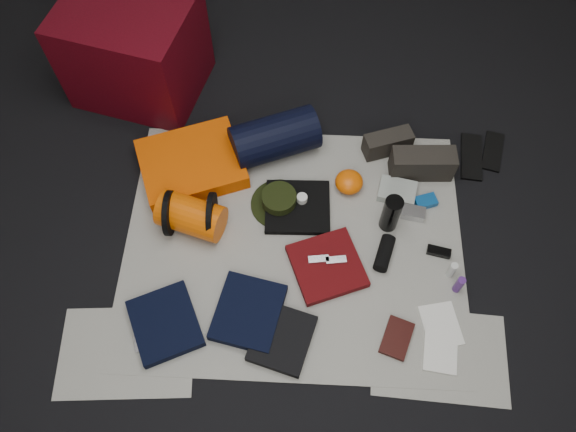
{
  "coord_description": "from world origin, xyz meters",
  "views": [
    {
      "loc": [
        0.03,
        -1.17,
        2.41
      ],
      "look_at": [
        -0.03,
        0.1,
        0.1
      ],
      "focal_mm": 35.0,
      "sensor_mm": 36.0,
      "label": 1
    }
  ],
  "objects_px": {
    "sleeping_pad": "(192,164)",
    "stuff_sack": "(191,216)",
    "navy_duffel": "(275,137)",
    "paperback_book": "(397,338)",
    "water_bottle": "(391,214)",
    "red_cabinet": "(134,50)",
    "compact_camera": "(413,213)"
  },
  "relations": [
    {
      "from": "sleeping_pad",
      "to": "water_bottle",
      "type": "bearing_deg",
      "value": -15.7
    },
    {
      "from": "water_bottle",
      "to": "paperback_book",
      "type": "distance_m",
      "value": 0.57
    },
    {
      "from": "red_cabinet",
      "to": "water_bottle",
      "type": "bearing_deg",
      "value": -18.01
    },
    {
      "from": "red_cabinet",
      "to": "stuff_sack",
      "type": "height_order",
      "value": "red_cabinet"
    },
    {
      "from": "sleeping_pad",
      "to": "navy_duffel",
      "type": "xyz_separation_m",
      "value": [
        0.42,
        0.13,
        0.07
      ]
    },
    {
      "from": "stuff_sack",
      "to": "compact_camera",
      "type": "height_order",
      "value": "stuff_sack"
    },
    {
      "from": "red_cabinet",
      "to": "navy_duffel",
      "type": "relative_size",
      "value": 1.48
    },
    {
      "from": "red_cabinet",
      "to": "navy_duffel",
      "type": "height_order",
      "value": "red_cabinet"
    },
    {
      "from": "sleeping_pad",
      "to": "stuff_sack",
      "type": "distance_m",
      "value": 0.33
    },
    {
      "from": "navy_duffel",
      "to": "red_cabinet",
      "type": "bearing_deg",
      "value": 128.15
    },
    {
      "from": "sleeping_pad",
      "to": "navy_duffel",
      "type": "distance_m",
      "value": 0.44
    },
    {
      "from": "navy_duffel",
      "to": "sleeping_pad",
      "type": "bearing_deg",
      "value": 175.24
    },
    {
      "from": "compact_camera",
      "to": "paperback_book",
      "type": "bearing_deg",
      "value": -90.0
    },
    {
      "from": "red_cabinet",
      "to": "paperback_book",
      "type": "bearing_deg",
      "value": -32.04
    },
    {
      "from": "navy_duffel",
      "to": "compact_camera",
      "type": "height_order",
      "value": "navy_duffel"
    },
    {
      "from": "sleeping_pad",
      "to": "compact_camera",
      "type": "xyz_separation_m",
      "value": [
        1.11,
        -0.22,
        -0.02
      ]
    },
    {
      "from": "red_cabinet",
      "to": "water_bottle",
      "type": "height_order",
      "value": "red_cabinet"
    },
    {
      "from": "stuff_sack",
      "to": "navy_duffel",
      "type": "distance_m",
      "value": 0.59
    },
    {
      "from": "red_cabinet",
      "to": "sleeping_pad",
      "type": "bearing_deg",
      "value": -44.42
    },
    {
      "from": "navy_duffel",
      "to": "paperback_book",
      "type": "relative_size",
      "value": 2.48
    },
    {
      "from": "stuff_sack",
      "to": "paperback_book",
      "type": "xyz_separation_m",
      "value": [
        0.95,
        -0.52,
        -0.08
      ]
    },
    {
      "from": "navy_duffel",
      "to": "compact_camera",
      "type": "xyz_separation_m",
      "value": [
        0.69,
        -0.35,
        -0.09
      ]
    },
    {
      "from": "sleeping_pad",
      "to": "stuff_sack",
      "type": "relative_size",
      "value": 1.63
    },
    {
      "from": "sleeping_pad",
      "to": "paperback_book",
      "type": "height_order",
      "value": "sleeping_pad"
    },
    {
      "from": "water_bottle",
      "to": "navy_duffel",
      "type": "bearing_deg",
      "value": 144.17
    },
    {
      "from": "sleeping_pad",
      "to": "stuff_sack",
      "type": "height_order",
      "value": "stuff_sack"
    },
    {
      "from": "stuff_sack",
      "to": "paperback_book",
      "type": "height_order",
      "value": "stuff_sack"
    },
    {
      "from": "navy_duffel",
      "to": "compact_camera",
      "type": "distance_m",
      "value": 0.78
    },
    {
      "from": "water_bottle",
      "to": "paperback_book",
      "type": "bearing_deg",
      "value": -88.27
    },
    {
      "from": "sleeping_pad",
      "to": "paperback_book",
      "type": "bearing_deg",
      "value": -40.07
    },
    {
      "from": "red_cabinet",
      "to": "stuff_sack",
      "type": "bearing_deg",
      "value": -52.11
    },
    {
      "from": "sleeping_pad",
      "to": "water_bottle",
      "type": "relative_size",
      "value": 2.29
    }
  ]
}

